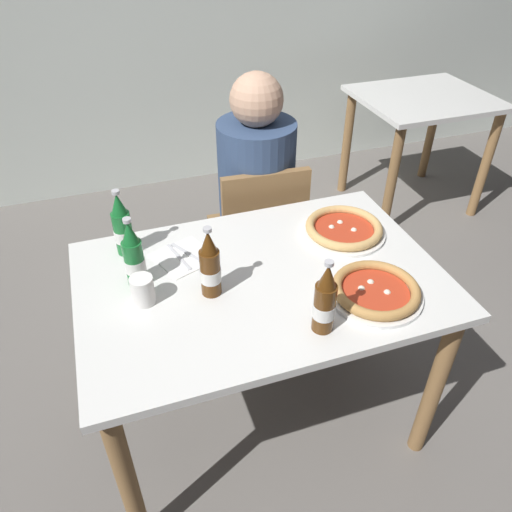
{
  "coord_description": "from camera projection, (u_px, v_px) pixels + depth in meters",
  "views": [
    {
      "loc": [
        -0.42,
        -1.19,
        1.8
      ],
      "look_at": [
        0.0,
        0.05,
        0.8
      ],
      "focal_mm": 34.64,
      "sensor_mm": 36.0,
      "label": 1
    }
  ],
  "objects": [
    {
      "name": "ground_plane",
      "position": [
        260.0,
        413.0,
        2.09
      ],
      "size": [
        8.0,
        8.0,
        0.0
      ],
      "primitive_type": "plane",
      "color": "slate"
    },
    {
      "name": "beer_bottle_left",
      "position": [
        325.0,
        301.0,
        1.39
      ],
      "size": [
        0.07,
        0.07,
        0.25
      ],
      "color": "#512D0F",
      "rests_on": "dining_table_main"
    },
    {
      "name": "pizza_margherita_near",
      "position": [
        376.0,
        291.0,
        1.55
      ],
      "size": [
        0.3,
        0.3,
        0.04
      ],
      "color": "white",
      "rests_on": "dining_table_main"
    },
    {
      "name": "pizza_marinara_far",
      "position": [
        344.0,
        229.0,
        1.83
      ],
      "size": [
        0.31,
        0.31,
        0.04
      ],
      "color": "white",
      "rests_on": "dining_table_main"
    },
    {
      "name": "dining_table_background",
      "position": [
        420.0,
        120.0,
        3.12
      ],
      "size": [
        0.8,
        0.7,
        0.75
      ],
      "color": "silver",
      "rests_on": "ground_plane"
    },
    {
      "name": "dining_table_main",
      "position": [
        261.0,
        302.0,
        1.71
      ],
      "size": [
        1.2,
        0.8,
        0.75
      ],
      "color": "silver",
      "rests_on": "ground_plane"
    },
    {
      "name": "beer_bottle_center",
      "position": [
        134.0,
        257.0,
        1.55
      ],
      "size": [
        0.07,
        0.07,
        0.25
      ],
      "color": "#196B2D",
      "rests_on": "dining_table_main"
    },
    {
      "name": "beer_bottle_extra",
      "position": [
        122.0,
        227.0,
        1.69
      ],
      "size": [
        0.07,
        0.07,
        0.25
      ],
      "color": "#196B2D",
      "rests_on": "dining_table_main"
    },
    {
      "name": "chair_behind_table",
      "position": [
        259.0,
        233.0,
        2.31
      ],
      "size": [
        0.43,
        0.43,
        0.85
      ],
      "rotation": [
        0.0,
        0.0,
        3.08
      ],
      "color": "olive",
      "rests_on": "ground_plane"
    },
    {
      "name": "napkin_with_cutlery",
      "position": [
        184.0,
        257.0,
        1.72
      ],
      "size": [
        0.23,
        0.23,
        0.01
      ],
      "color": "white",
      "rests_on": "dining_table_main"
    },
    {
      "name": "beer_bottle_right",
      "position": [
        210.0,
        267.0,
        1.51
      ],
      "size": [
        0.07,
        0.07,
        0.25
      ],
      "color": "#512D0F",
      "rests_on": "dining_table_main"
    },
    {
      "name": "paper_cup",
      "position": [
        143.0,
        291.0,
        1.51
      ],
      "size": [
        0.07,
        0.07,
        0.09
      ],
      "primitive_type": "cylinder",
      "color": "white",
      "rests_on": "dining_table_main"
    },
    {
      "name": "diner_seated",
      "position": [
        256.0,
        209.0,
        2.29
      ],
      "size": [
        0.34,
        0.34,
        1.21
      ],
      "color": "#2D3342",
      "rests_on": "ground_plane"
    }
  ]
}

